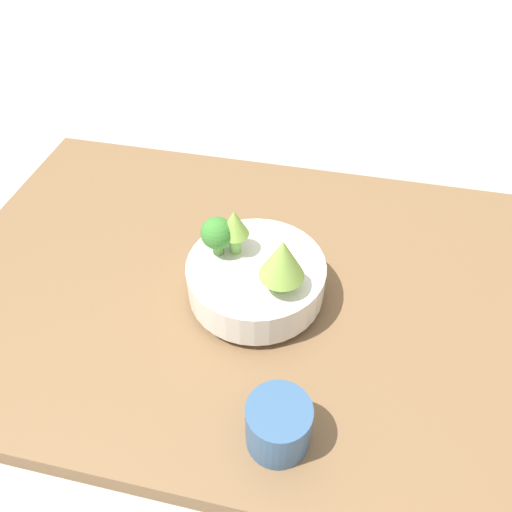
{
  "coord_description": "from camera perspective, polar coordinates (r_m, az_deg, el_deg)",
  "views": [
    {
      "loc": [
        -0.13,
        0.56,
        0.69
      ],
      "look_at": [
        -0.01,
        0.02,
        0.14
      ],
      "focal_mm": 35.0,
      "sensor_mm": 36.0,
      "label": 1
    }
  ],
  "objects": [
    {
      "name": "cup",
      "position": [
        0.68,
        2.57,
        -18.74
      ],
      "size": [
        0.09,
        0.09,
        0.08
      ],
      "color": "#33567F",
      "rests_on": "table"
    },
    {
      "name": "ground_plane",
      "position": [
        0.9,
        -0.1,
        -5.06
      ],
      "size": [
        6.0,
        6.0,
        0.0
      ],
      "primitive_type": "plane",
      "color": "#ADA89E"
    },
    {
      "name": "broccoli_floret_right",
      "position": [
        0.79,
        -4.47,
        2.53
      ],
      "size": [
        0.05,
        0.05,
        0.07
      ],
      "color": "#609347",
      "rests_on": "bowl"
    },
    {
      "name": "romanesco_piece_near",
      "position": [
        0.78,
        -2.43,
        3.65
      ],
      "size": [
        0.05,
        0.05,
        0.08
      ],
      "color": "#7AB256",
      "rests_on": "bowl"
    },
    {
      "name": "table",
      "position": [
        0.88,
        -0.1,
        -4.18
      ],
      "size": [
        1.1,
        0.72,
        0.04
      ],
      "color": "brown",
      "rests_on": "ground_plane"
    },
    {
      "name": "romanesco_piece_far",
      "position": [
        0.72,
        3.02,
        -0.46
      ],
      "size": [
        0.07,
        0.07,
        0.1
      ],
      "color": "#7AB256",
      "rests_on": "bowl"
    },
    {
      "name": "bowl",
      "position": [
        0.82,
        -0.0,
        -2.59
      ],
      "size": [
        0.23,
        0.23,
        0.08
      ],
      "color": "silver",
      "rests_on": "table"
    }
  ]
}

